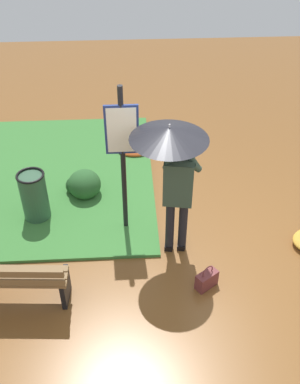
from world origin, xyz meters
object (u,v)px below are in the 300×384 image
(info_sign_post, at_px, (122,146))
(park_bench, at_px, (10,282))
(person_with_umbrella, at_px, (173,159))
(trash_bin, at_px, (34,197))
(handbag, at_px, (207,280))

(info_sign_post, distance_m, park_bench, 2.21)
(person_with_umbrella, relative_size, park_bench, 1.45)
(person_with_umbrella, distance_m, info_sign_post, 0.80)
(info_sign_post, bearing_deg, park_bench, 43.30)
(park_bench, distance_m, trash_bin, 1.64)
(person_with_umbrella, distance_m, park_bench, 2.48)
(handbag, xyz_separation_m, trash_bin, (2.39, -1.51, 0.29))
(handbag, relative_size, park_bench, 0.26)
(person_with_umbrella, bearing_deg, trash_bin, -21.90)
(info_sign_post, distance_m, handbag, 2.06)
(handbag, bearing_deg, person_with_umbrella, -60.07)
(trash_bin, bearing_deg, handbag, 147.73)
(person_with_umbrella, xyz_separation_m, info_sign_post, (0.62, -0.49, -0.11))
(person_with_umbrella, bearing_deg, park_bench, 22.51)
(info_sign_post, distance_m, trash_bin, 1.73)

